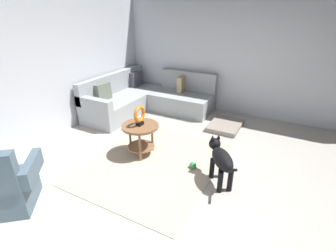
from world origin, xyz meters
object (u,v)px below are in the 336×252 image
Objects in this scene: dog at (221,159)px; dog_toy_ball at (193,165)px; dog_bed_mat at (225,125)px; sectional_couch at (146,99)px; side_table at (140,132)px; armchair at (2,187)px; torus_sculpture at (140,115)px.

dog is 0.58m from dog_toy_ball.
dog_toy_ball is at bearing 124.17° from dog.
dog_toy_ball is (-1.67, 0.01, 0.01)m from dog_bed_mat.
sectional_couch reaches higher than dog_toy_ball.
sectional_couch is 3.75× the size of side_table.
side_table is 1.39m from dog.
armchair is 2.01m from torus_sculpture.
torus_sculpture is at bearing 136.22° from dog.
dog_bed_mat is at bearing -29.13° from torus_sculpture.
sectional_couch is 2.02m from torus_sculpture.
sectional_couch and armchair have the same top height.
armchair is 3.91m from dog_bed_mat.
side_table is at bearing 136.22° from dog.
torus_sculpture is 1.14m from dog_toy_ball.
armchair reaches higher than side_table.
dog_toy_ball is (-1.68, -1.92, -0.24)m from sectional_couch.
dog_toy_ball is at bearing -131.14° from sectional_couch.
torus_sculpture is (-0.00, -0.00, 0.29)m from side_table.
torus_sculpture reaches higher than dog_toy_ball.
sectional_couch reaches higher than side_table.
armchair reaches higher than dog_bed_mat.
armchair is at bearing 179.87° from dog.
dog_toy_ball is (0.14, 0.46, -0.32)m from dog.
dog is at bearing -166.21° from dog_bed_mat.
side_table is 0.87× the size of dog.
sectional_couch is 3.54m from armchair.
torus_sculpture is (-1.70, -0.99, 0.42)m from sectional_couch.
dog_toy_ball is at bearing 179.53° from dog_bed_mat.
dog_toy_ball reaches higher than dog_bed_mat.
dog is (-1.81, -2.38, 0.09)m from sectional_couch.
dog is at bearing -94.57° from side_table.
sectional_couch is 2.99m from dog.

